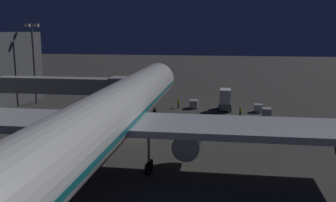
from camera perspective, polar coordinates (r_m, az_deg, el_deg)
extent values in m
plane|color=#383533|center=(53.24, -4.83, -5.67)|extent=(320.00, 320.00, 0.00)
cylinder|color=silver|center=(42.47, -8.00, -1.65)|extent=(5.71, 56.20, 5.71)
sphere|color=silver|center=(69.47, -1.48, 3.32)|extent=(5.60, 5.60, 5.60)
cube|color=#146670|center=(42.56, -7.99, -2.22)|extent=(5.77, 53.95, 0.50)
cube|color=black|center=(67.67, -1.74, 3.97)|extent=(3.14, 1.40, 0.90)
cube|color=#B7BABF|center=(41.93, -8.28, -3.23)|extent=(50.08, 8.24, 0.70)
cylinder|color=#B7BABF|center=(41.87, 2.99, -5.88)|extent=(2.85, 5.76, 2.85)
cylinder|color=black|center=(44.62, 3.34, -4.83)|extent=(2.43, 0.15, 2.43)
cylinder|color=#B7BABF|center=(46.25, -17.61, -4.77)|extent=(2.85, 5.76, 2.85)
cylinder|color=black|center=(48.76, -16.14, -3.89)|extent=(2.43, 0.15, 2.43)
cylinder|color=#B7BABF|center=(66.64, -1.99, -0.08)|extent=(0.28, 0.28, 2.53)
cylinder|color=black|center=(67.02, -1.98, -1.65)|extent=(0.45, 1.20, 1.20)
cylinder|color=#B7BABF|center=(40.70, -2.87, -7.26)|extent=(0.28, 0.28, 2.53)
cylinder|color=black|center=(41.92, -2.67, -9.41)|extent=(0.45, 1.20, 1.20)
cylinder|color=black|center=(40.73, -3.03, -10.04)|extent=(0.45, 1.20, 1.20)
cylinder|color=#B7BABF|center=(43.08, -13.97, -6.55)|extent=(0.28, 0.28, 2.53)
cylinder|color=black|center=(44.23, -13.54, -8.61)|extent=(0.45, 1.20, 1.20)
cylinder|color=black|center=(43.10, -14.19, -9.17)|extent=(0.45, 1.20, 1.20)
cube|color=#9E9E99|center=(63.86, -15.78, 2.24)|extent=(20.22, 2.60, 2.50)
cube|color=#9E9E99|center=(60.45, -6.99, 2.10)|extent=(3.20, 3.40, 3.00)
cube|color=black|center=(60.09, -5.71, 2.08)|extent=(0.70, 3.20, 2.70)
cylinder|color=#B7BABF|center=(61.37, -7.82, -1.22)|extent=(0.56, 0.56, 4.74)
cylinder|color=black|center=(61.67, -7.23, -3.12)|extent=(0.25, 0.60, 0.60)
cylinder|color=black|center=(62.00, -8.30, -3.07)|extent=(0.25, 0.60, 0.60)
cylinder|color=#59595E|center=(80.83, -19.23, 4.95)|extent=(0.40, 0.40, 15.24)
cube|color=#F9EFC6|center=(80.06, -19.00, 10.56)|extent=(1.10, 0.50, 0.60)
cube|color=#F9EFC6|center=(80.90, -20.15, 10.49)|extent=(1.10, 0.50, 0.60)
cube|color=slate|center=(72.12, 8.43, -0.62)|extent=(2.00, 4.82, 1.10)
cube|color=silver|center=(71.19, 8.47, 0.73)|extent=(1.90, 3.37, 2.55)
cube|color=slate|center=(73.49, 8.46, 0.47)|extent=(1.80, 1.60, 1.10)
cylinder|color=black|center=(73.89, 9.24, -0.80)|extent=(0.24, 0.70, 0.70)
cylinder|color=black|center=(73.88, 7.60, -0.75)|extent=(0.24, 0.70, 0.70)
cylinder|color=black|center=(70.59, 9.27, -1.35)|extent=(0.24, 0.70, 0.70)
cylinder|color=black|center=(70.58, 7.55, -1.30)|extent=(0.24, 0.70, 0.70)
cylinder|color=black|center=(60.34, 23.70, -4.24)|extent=(0.24, 0.70, 0.70)
cube|color=#B7BABF|center=(71.63, 13.24, -1.03)|extent=(1.51, 1.52, 1.41)
cube|color=#B7BABF|center=(67.27, 14.40, -1.74)|extent=(1.50, 1.64, 1.66)
cube|color=#B7BABF|center=(73.27, 3.84, -0.45)|extent=(1.57, 1.76, 1.52)
cylinder|color=black|center=(73.04, 1.54, -0.70)|extent=(0.28, 0.28, 0.94)
cylinder|color=yellow|center=(72.88, 1.54, -0.08)|extent=(0.40, 0.40, 0.67)
sphere|color=tan|center=(72.79, 1.54, 0.27)|extent=(0.24, 0.24, 0.24)
sphere|color=yellow|center=(72.79, 1.54, 0.31)|extent=(0.23, 0.23, 0.23)
cylinder|color=black|center=(67.51, 10.64, -1.87)|extent=(0.28, 0.28, 0.88)
cylinder|color=yellow|center=(67.36, 10.66, -1.26)|extent=(0.40, 0.40, 0.60)
sphere|color=tan|center=(67.27, 10.67, -0.91)|extent=(0.24, 0.24, 0.24)
sphere|color=yellow|center=(67.26, 10.68, -0.87)|extent=(0.23, 0.23, 0.23)
cone|color=orange|center=(72.05, 0.54, -1.02)|extent=(0.36, 0.36, 0.55)
cone|color=orange|center=(72.77, -2.90, -0.91)|extent=(0.36, 0.36, 0.55)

